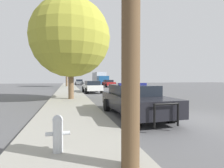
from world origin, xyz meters
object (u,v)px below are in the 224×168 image
at_px(tree_sidewalk_near, 71,38).
at_px(box_truck, 100,78).
at_px(traffic_light, 80,68).
at_px(car_background_oncoming, 109,83).
at_px(car_background_midblock, 92,86).
at_px(car_background_distant, 79,82).
at_px(fire_hydrant, 58,132).
at_px(police_car, 134,99).
at_px(tree_sidewalk_far, 66,62).

bearing_deg(tree_sidewalk_near, box_truck, 75.48).
height_order(traffic_light, car_background_oncoming, traffic_light).
bearing_deg(car_background_midblock, car_background_distant, 87.72).
bearing_deg(box_truck, tree_sidewalk_near, 72.33).
xyz_separation_m(fire_hydrant, car_background_distant, (3.11, 42.21, 0.19)).
bearing_deg(traffic_light, car_background_midblock, -80.00).
relative_size(traffic_light, car_background_midblock, 0.99).
height_order(police_car, car_background_midblock, police_car).
xyz_separation_m(fire_hydrant, car_background_oncoming, (7.98, 29.32, 0.19)).
bearing_deg(police_car, box_truck, -99.46).
bearing_deg(traffic_light, box_truck, 69.81).
height_order(car_background_distant, tree_sidewalk_near, tree_sidewalk_near).
distance_m(traffic_light, tree_sidewalk_near, 12.94).
bearing_deg(tree_sidewalk_near, traffic_light, 83.17).
height_order(traffic_light, car_background_midblock, traffic_light).
relative_size(car_background_distant, tree_sidewalk_far, 0.57).
bearing_deg(traffic_light, fire_hydrant, -95.00).
height_order(car_background_oncoming, box_truck, box_truck).
distance_m(police_car, tree_sidewalk_near, 8.05).
xyz_separation_m(box_truck, tree_sidewalk_near, (-7.52, -29.05, 3.13)).
relative_size(fire_hydrant, tree_sidewalk_far, 0.11).
bearing_deg(tree_sidewalk_far, car_background_midblock, -78.54).
distance_m(car_background_oncoming, tree_sidewalk_near, 21.15).
distance_m(traffic_light, car_background_distant, 19.68).
bearing_deg(traffic_light, tree_sidewalk_near, -96.83).
bearing_deg(car_background_midblock, tree_sidewalk_far, 99.37).
height_order(car_background_oncoming, car_background_distant, car_background_distant).
bearing_deg(traffic_light, car_background_oncoming, 47.70).
xyz_separation_m(car_background_midblock, car_background_distant, (0.08, 25.36, -0.01)).
xyz_separation_m(police_car, car_background_midblock, (-0.15, 13.26, -0.00)).
height_order(police_car, traffic_light, traffic_light).
distance_m(fire_hydrant, car_background_midblock, 17.12).
relative_size(car_background_midblock, car_background_distant, 1.10).
bearing_deg(tree_sidewalk_near, car_background_distant, 85.31).
xyz_separation_m(police_car, tree_sidewalk_far, (-3.18, 28.17, 4.25)).
bearing_deg(car_background_oncoming, fire_hydrant, 72.92).
bearing_deg(police_car, tree_sidewalk_near, -68.68).
height_order(fire_hydrant, car_background_midblock, car_background_midblock).
bearing_deg(car_background_oncoming, car_background_midblock, 66.49).
height_order(traffic_light, car_background_distant, traffic_light).
xyz_separation_m(car_background_midblock, tree_sidewalk_near, (-2.57, -6.87, 4.08)).
distance_m(car_background_midblock, tree_sidewalk_near, 8.39).
bearing_deg(tree_sidewalk_far, car_background_oncoming, -17.01).
height_order(tree_sidewalk_near, tree_sidewalk_far, tree_sidewalk_near).
relative_size(car_background_oncoming, car_background_midblock, 0.92).
xyz_separation_m(car_background_oncoming, tree_sidewalk_far, (-7.97, 2.44, 4.25)).
bearing_deg(car_background_distant, car_background_midblock, -89.14).
bearing_deg(fire_hydrant, traffic_light, 85.00).
bearing_deg(tree_sidewalk_near, tree_sidewalk_far, 91.20).
relative_size(tree_sidewalk_near, tree_sidewalk_far, 1.07).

